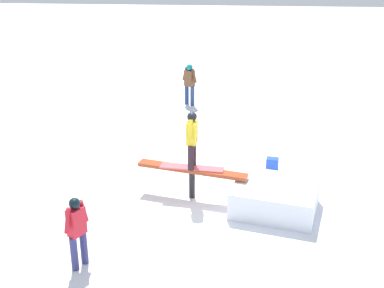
{
  "coord_description": "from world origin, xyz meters",
  "views": [
    {
      "loc": [
        -0.78,
        10.99,
        6.0
      ],
      "look_at": [
        0.0,
        0.0,
        1.35
      ],
      "focal_mm": 50.0,
      "sensor_mm": 36.0,
      "label": 1
    }
  ],
  "objects_px": {
    "bystander_red": "(77,229)",
    "backpack_on_snow": "(272,164)",
    "bystander_brown": "(190,82)",
    "main_rider_on_rail": "(192,141)",
    "rail_feature": "(192,172)"
  },
  "relations": [
    {
      "from": "main_rider_on_rail",
      "to": "bystander_red",
      "type": "height_order",
      "value": "main_rider_on_rail"
    },
    {
      "from": "main_rider_on_rail",
      "to": "bystander_brown",
      "type": "bearing_deg",
      "value": -78.22
    },
    {
      "from": "bystander_brown",
      "to": "backpack_on_snow",
      "type": "height_order",
      "value": "bystander_brown"
    },
    {
      "from": "bystander_red",
      "to": "bystander_brown",
      "type": "bearing_deg",
      "value": -158.7
    },
    {
      "from": "rail_feature",
      "to": "backpack_on_snow",
      "type": "xyz_separation_m",
      "value": [
        -1.96,
        -1.59,
        -0.47
      ]
    },
    {
      "from": "bystander_brown",
      "to": "backpack_on_snow",
      "type": "distance_m",
      "value": 5.77
    },
    {
      "from": "bystander_red",
      "to": "backpack_on_snow",
      "type": "bearing_deg",
      "value": 168.09
    },
    {
      "from": "main_rider_on_rail",
      "to": "bystander_brown",
      "type": "height_order",
      "value": "main_rider_on_rail"
    },
    {
      "from": "bystander_red",
      "to": "bystander_brown",
      "type": "xyz_separation_m",
      "value": [
        -1.33,
        -9.56,
        0.0
      ]
    },
    {
      "from": "bystander_brown",
      "to": "backpack_on_snow",
      "type": "xyz_separation_m",
      "value": [
        -2.52,
        5.15,
        -0.64
      ]
    },
    {
      "from": "rail_feature",
      "to": "bystander_brown",
      "type": "relative_size",
      "value": 1.78
    },
    {
      "from": "rail_feature",
      "to": "backpack_on_snow",
      "type": "height_order",
      "value": "rail_feature"
    },
    {
      "from": "main_rider_on_rail",
      "to": "bystander_brown",
      "type": "xyz_separation_m",
      "value": [
        0.56,
        -6.73,
        -0.61
      ]
    },
    {
      "from": "bystander_red",
      "to": "backpack_on_snow",
      "type": "relative_size",
      "value": 4.23
    },
    {
      "from": "rail_feature",
      "to": "bystander_red",
      "type": "xyz_separation_m",
      "value": [
        1.9,
        2.82,
        0.17
      ]
    }
  ]
}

